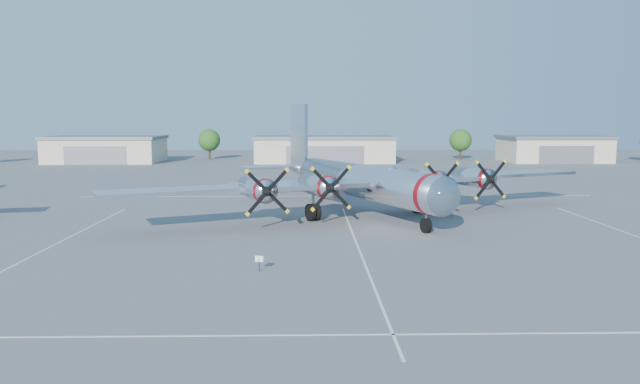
{
  "coord_description": "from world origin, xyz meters",
  "views": [
    {
      "loc": [
        -3.68,
        -47.58,
        9.21
      ],
      "look_at": [
        -2.58,
        2.51,
        3.2
      ],
      "focal_mm": 35.0,
      "sensor_mm": 36.0,
      "label": 1
    }
  ],
  "objects_px": {
    "hangar_center": "(324,149)",
    "tree_east": "(461,140)",
    "tree_west": "(209,140)",
    "main_bomber_b29": "(357,213)",
    "hangar_west": "(106,149)",
    "info_placard": "(259,260)",
    "hangar_east": "(553,149)"
  },
  "relations": [
    {
      "from": "hangar_center",
      "to": "tree_east",
      "type": "xyz_separation_m",
      "value": [
        30.0,
        6.04,
        1.51
      ]
    },
    {
      "from": "tree_west",
      "to": "tree_east",
      "type": "height_order",
      "value": "same"
    },
    {
      "from": "hangar_center",
      "to": "main_bomber_b29",
      "type": "height_order",
      "value": "hangar_center"
    },
    {
      "from": "hangar_west",
      "to": "info_placard",
      "type": "relative_size",
      "value": 23.42
    },
    {
      "from": "hangar_west",
      "to": "tree_west",
      "type": "height_order",
      "value": "tree_west"
    },
    {
      "from": "tree_west",
      "to": "tree_east",
      "type": "xyz_separation_m",
      "value": [
        55.0,
        -2.0,
        0.0
      ]
    },
    {
      "from": "main_bomber_b29",
      "to": "tree_west",
      "type": "bearing_deg",
      "value": 84.36
    },
    {
      "from": "hangar_center",
      "to": "tree_west",
      "type": "relative_size",
      "value": 4.31
    },
    {
      "from": "hangar_center",
      "to": "info_placard",
      "type": "height_order",
      "value": "hangar_center"
    },
    {
      "from": "main_bomber_b29",
      "to": "info_placard",
      "type": "height_order",
      "value": "main_bomber_b29"
    },
    {
      "from": "hangar_center",
      "to": "tree_west",
      "type": "height_order",
      "value": "tree_west"
    },
    {
      "from": "hangar_west",
      "to": "tree_east",
      "type": "xyz_separation_m",
      "value": [
        75.0,
        6.04,
        1.51
      ]
    },
    {
      "from": "hangar_west",
      "to": "hangar_east",
      "type": "xyz_separation_m",
      "value": [
        93.0,
        0.0,
        0.0
      ]
    },
    {
      "from": "hangar_west",
      "to": "info_placard",
      "type": "distance_m",
      "value": 100.54
    },
    {
      "from": "hangar_center",
      "to": "tree_east",
      "type": "relative_size",
      "value": 4.31
    },
    {
      "from": "hangar_center",
      "to": "tree_east",
      "type": "bearing_deg",
      "value": 11.38
    },
    {
      "from": "hangar_west",
      "to": "hangar_center",
      "type": "relative_size",
      "value": 0.79
    },
    {
      "from": "info_placard",
      "to": "hangar_center",
      "type": "bearing_deg",
      "value": 97.02
    },
    {
      "from": "hangar_west",
      "to": "tree_west",
      "type": "xyz_separation_m",
      "value": [
        20.0,
        8.04,
        1.51
      ]
    },
    {
      "from": "tree_west",
      "to": "hangar_west",
      "type": "bearing_deg",
      "value": -158.11
    },
    {
      "from": "tree_east",
      "to": "main_bomber_b29",
      "type": "distance_m",
      "value": 81.59
    },
    {
      "from": "hangar_east",
      "to": "info_placard",
      "type": "relative_size",
      "value": 21.35
    },
    {
      "from": "hangar_west",
      "to": "main_bomber_b29",
      "type": "relative_size",
      "value": 0.47
    },
    {
      "from": "main_bomber_b29",
      "to": "info_placard",
      "type": "xyz_separation_m",
      "value": [
        -7.77,
        -22.67,
        0.68
      ]
    },
    {
      "from": "hangar_west",
      "to": "main_bomber_b29",
      "type": "distance_m",
      "value": 84.1
    },
    {
      "from": "hangar_west",
      "to": "main_bomber_b29",
      "type": "bearing_deg",
      "value": -56.63
    },
    {
      "from": "tree_west",
      "to": "main_bomber_b29",
      "type": "distance_m",
      "value": 82.62
    },
    {
      "from": "hangar_center",
      "to": "tree_east",
      "type": "height_order",
      "value": "tree_east"
    },
    {
      "from": "tree_east",
      "to": "hangar_west",
      "type": "bearing_deg",
      "value": -175.4
    },
    {
      "from": "main_bomber_b29",
      "to": "info_placard",
      "type": "distance_m",
      "value": 23.98
    },
    {
      "from": "tree_east",
      "to": "info_placard",
      "type": "relative_size",
      "value": 6.88
    },
    {
      "from": "hangar_west",
      "to": "hangar_east",
      "type": "distance_m",
      "value": 93.0
    }
  ]
}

